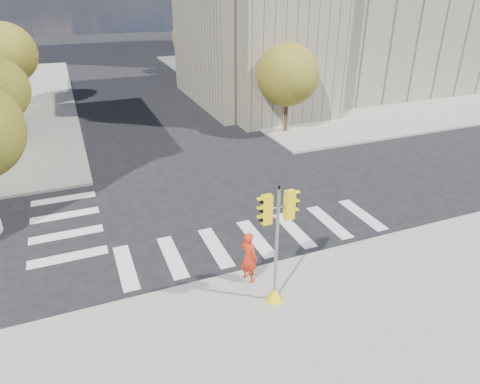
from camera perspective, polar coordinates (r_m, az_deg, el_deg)
name	(u,v)px	position (r m, az deg, el deg)	size (l,w,h in m)	color
ground	(240,216)	(19.74, 0.04, -3.24)	(160.00, 160.00, 0.00)	black
sidewalk_far_right	(318,77)	(50.49, 10.40, 14.91)	(28.00, 40.00, 0.15)	gray
civic_building	(323,12)	(41.45, 10.99, 22.50)	(26.00, 16.00, 19.39)	gray
tree_lw_far	(6,53)	(40.44, -28.77, 15.91)	(4.80, 4.80, 6.95)	#382616
tree_re_near	(288,75)	(29.97, 6.39, 15.25)	(4.20, 4.20, 6.16)	#382616
tree_re_mid	(226,47)	(40.75, -1.90, 18.74)	(4.60, 4.60, 6.66)	#382616
tree_re_far	(189,38)	(52.15, -6.76, 19.72)	(4.00, 4.00, 5.88)	#382616
lamp_near	(269,57)	(33.61, 3.90, 17.46)	(0.35, 0.18, 8.11)	black
lamp_far	(210,37)	(46.51, -4.02, 19.93)	(0.35, 0.18, 8.11)	black
traffic_signal	(276,256)	(13.74, 4.83, -8.44)	(1.06, 0.56, 4.23)	yellow
photographer	(249,257)	(15.04, 1.18, -8.64)	(0.71, 0.47, 1.94)	red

